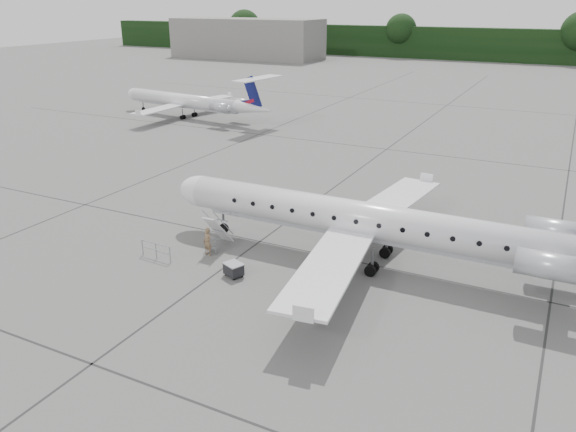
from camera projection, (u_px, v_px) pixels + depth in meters
The scene contains 9 objects.
ground at pixel (320, 297), 29.61m from camera, with size 320.00×320.00×0.00m, color #61615F.
treeline at pixel (537, 46), 136.27m from camera, with size 260.00×4.00×8.00m, color black.
terminal_building at pixel (247, 38), 148.82m from camera, with size 40.00×14.00×10.00m, color slate.
main_regional_jet at pixel (365, 203), 32.33m from camera, with size 29.24×21.05×7.50m, color silver, non-canonical shape.
airstair at pixel (218, 230), 35.14m from camera, with size 0.85×2.13×2.35m, color silver, non-canonical shape.
passenger at pixel (208, 242), 34.23m from camera, with size 0.65×0.42×1.77m, color brown.
safety_railing at pixel (156, 251), 33.88m from camera, with size 2.20×0.08×1.00m, color gray, non-canonical shape.
baggage_cart at pixel (234, 269), 31.74m from camera, with size 0.99×0.80×0.86m, color black, non-canonical shape.
bg_regional_left at pixel (183, 94), 73.77m from camera, with size 23.43×16.87×6.15m, color silver, non-canonical shape.
Camera 1 is at (10.28, -24.01, 14.71)m, focal length 35.00 mm.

